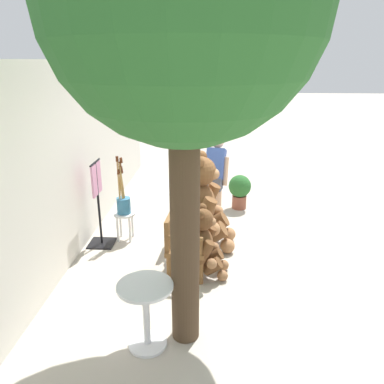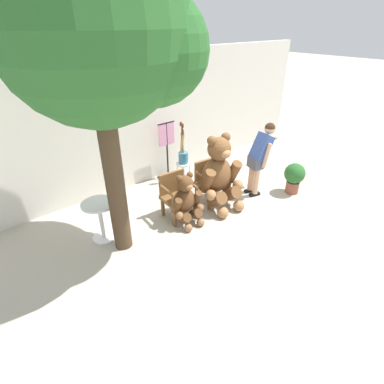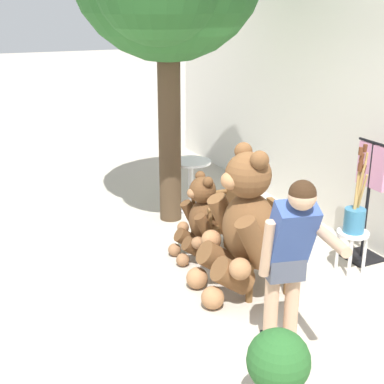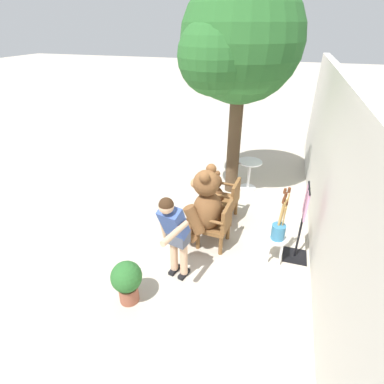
{
  "view_description": "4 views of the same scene",
  "coord_description": "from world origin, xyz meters",
  "views": [
    {
      "loc": [
        -4.94,
        0.3,
        2.79
      ],
      "look_at": [
        0.36,
        0.62,
        0.91
      ],
      "focal_mm": 35.0,
      "sensor_mm": 36.0,
      "label": 1
    },
    {
      "loc": [
        -3.31,
        -3.19,
        3.32
      ],
      "look_at": [
        -0.29,
        0.41,
        0.59
      ],
      "focal_mm": 28.0,
      "sensor_mm": 36.0,
      "label": 2
    },
    {
      "loc": [
        4.53,
        -2.05,
        2.73
      ],
      "look_at": [
        -0.27,
        0.22,
        0.87
      ],
      "focal_mm": 50.0,
      "sensor_mm": 36.0,
      "label": 3
    },
    {
      "loc": [
        4.66,
        1.54,
        3.53
      ],
      "look_at": [
        -0.1,
        0.07,
        0.69
      ],
      "focal_mm": 28.0,
      "sensor_mm": 36.0,
      "label": 4
    }
  ],
  "objects": [
    {
      "name": "clothing_display_stand",
      "position": [
        0.36,
        2.07,
        0.72
      ],
      "size": [
        0.44,
        0.4,
        1.36
      ],
      "color": "black",
      "rests_on": "ground"
    },
    {
      "name": "wooden_chair_right",
      "position": [
        0.44,
        0.69,
        0.46
      ],
      "size": [
        0.6,
        0.56,
        0.86
      ],
      "color": "brown",
      "rests_on": "ground"
    },
    {
      "name": "white_stool",
      "position": [
        0.56,
        1.72,
        0.36
      ],
      "size": [
        0.34,
        0.34,
        0.46
      ],
      "color": "white",
      "rests_on": "ground"
    },
    {
      "name": "wooden_chair_left",
      "position": [
        -0.43,
        0.69,
        0.46
      ],
      "size": [
        0.6,
        0.56,
        0.86
      ],
      "color": "brown",
      "rests_on": "ground"
    },
    {
      "name": "teddy_bear_large",
      "position": [
        0.42,
        0.43,
        0.73
      ],
      "size": [
        0.9,
        0.88,
        1.5
      ],
      "color": "brown",
      "rests_on": "ground"
    },
    {
      "name": "teddy_bear_small",
      "position": [
        -0.44,
        0.4,
        0.49
      ],
      "size": [
        0.6,
        0.58,
        1.0
      ],
      "color": "brown",
      "rests_on": "ground"
    },
    {
      "name": "round_side_table",
      "position": [
        -1.84,
        0.95,
        0.45
      ],
      "size": [
        0.56,
        0.56,
        0.72
      ],
      "color": "silver",
      "rests_on": "ground"
    },
    {
      "name": "person_visitor",
      "position": [
        1.43,
        0.27,
        0.92
      ],
      "size": [
        0.82,
        0.48,
        1.54
      ],
      "color": "black",
      "rests_on": "ground"
    },
    {
      "name": "potted_plant",
      "position": [
        2.04,
        -0.22,
        0.4
      ],
      "size": [
        0.44,
        0.44,
        0.68
      ],
      "color": "brown",
      "rests_on": "ground"
    },
    {
      "name": "back_wall",
      "position": [
        0.0,
        2.4,
        1.4
      ],
      "size": [
        10.0,
        0.16,
        2.8
      ],
      "primitive_type": "cube",
      "color": "silver",
      "rests_on": "ground"
    },
    {
      "name": "patio_tree",
      "position": [
        -1.56,
        0.5,
        3.16
      ],
      "size": [
        2.46,
        2.34,
        4.4
      ],
      "color": "#473523",
      "rests_on": "ground"
    },
    {
      "name": "ground_plane",
      "position": [
        0.0,
        0.0,
        0.0
      ],
      "size": [
        60.0,
        60.0,
        0.0
      ],
      "primitive_type": "plane",
      "color": "#B2A899"
    },
    {
      "name": "brush_bucket",
      "position": [
        0.56,
        1.73,
        0.67
      ],
      "size": [
        0.22,
        0.22,
        0.95
      ],
      "color": "teal",
      "rests_on": "white_stool"
    }
  ]
}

